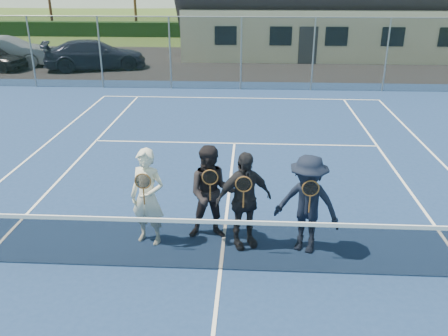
# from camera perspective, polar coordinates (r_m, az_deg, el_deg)

# --- Properties ---
(ground) EXTENTS (220.00, 220.00, 0.00)m
(ground) POSITION_cam_1_polar(r_m,az_deg,el_deg) (27.07, 2.36, 12.46)
(ground) COLOR #344D1B
(ground) RESTS_ON ground
(court_surface) EXTENTS (30.00, 30.00, 0.02)m
(court_surface) POSITION_cam_1_polar(r_m,az_deg,el_deg) (8.11, -0.44, -12.21)
(court_surface) COLOR navy
(court_surface) RESTS_ON ground
(tarmac_carpark) EXTENTS (40.00, 12.00, 0.01)m
(tarmac_carpark) POSITION_cam_1_polar(r_m,az_deg,el_deg) (27.43, -6.23, 12.50)
(tarmac_carpark) COLOR black
(tarmac_carpark) RESTS_ON ground
(hedge_row) EXTENTS (40.00, 1.20, 1.10)m
(hedge_row) POSITION_cam_1_polar(r_m,az_deg,el_deg) (38.89, 2.73, 16.27)
(hedge_row) COLOR black
(hedge_row) RESTS_ON ground
(car_b) EXTENTS (4.89, 2.34, 1.55)m
(car_b) POSITION_cam_1_polar(r_m,az_deg,el_deg) (28.50, -24.59, 12.60)
(car_b) COLOR gray
(car_b) RESTS_ON ground
(car_c) EXTENTS (5.52, 3.57, 1.49)m
(car_c) POSITION_cam_1_polar(r_m,az_deg,el_deg) (26.10, -15.26, 13.02)
(car_c) COLOR #181D30
(car_c) RESTS_ON ground
(court_markings) EXTENTS (11.03, 23.83, 0.01)m
(court_markings) POSITION_cam_1_polar(r_m,az_deg,el_deg) (8.10, -0.44, -12.12)
(court_markings) COLOR white
(court_markings) RESTS_ON court_surface
(tennis_net) EXTENTS (11.68, 0.08, 1.10)m
(tennis_net) POSITION_cam_1_polar(r_m,az_deg,el_deg) (7.82, -0.45, -9.01)
(tennis_net) COLOR slate
(tennis_net) RESTS_ON ground
(perimeter_fence) EXTENTS (30.07, 0.07, 3.02)m
(perimeter_fence) POSITION_cam_1_polar(r_m,az_deg,el_deg) (20.41, 2.07, 13.59)
(perimeter_fence) COLOR slate
(perimeter_fence) RESTS_ON ground
(player_a) EXTENTS (0.76, 0.61, 1.80)m
(player_a) POSITION_cam_1_polar(r_m,az_deg,el_deg) (8.57, -9.17, -3.47)
(player_a) COLOR silver
(player_a) RESTS_ON court_surface
(player_b) EXTENTS (0.93, 0.75, 1.80)m
(player_b) POSITION_cam_1_polar(r_m,az_deg,el_deg) (8.61, -1.50, -3.04)
(player_b) COLOR black
(player_b) RESTS_ON court_surface
(player_c) EXTENTS (1.14, 0.83, 1.80)m
(player_c) POSITION_cam_1_polar(r_m,az_deg,el_deg) (8.36, 2.38, -3.89)
(player_c) COLOR black
(player_c) RESTS_ON court_surface
(player_d) EXTENTS (1.33, 1.07, 1.80)m
(player_d) POSITION_cam_1_polar(r_m,az_deg,el_deg) (8.33, 9.98, -4.34)
(player_d) COLOR black
(player_d) RESTS_ON court_surface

